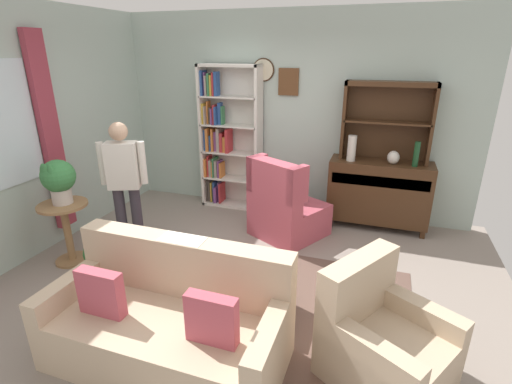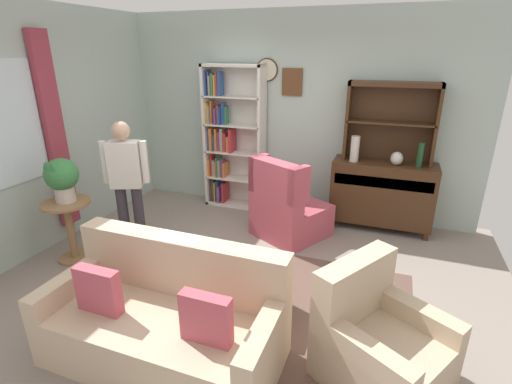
% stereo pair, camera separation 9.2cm
% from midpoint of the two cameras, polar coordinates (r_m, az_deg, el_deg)
% --- Properties ---
extents(ground_plane, '(5.40, 4.60, 0.02)m').
position_cam_midpoint_polar(ground_plane, '(4.08, -1.69, -13.49)').
color(ground_plane, gray).
extents(wall_back, '(5.00, 0.09, 2.80)m').
position_cam_midpoint_polar(wall_back, '(5.48, 6.56, 11.31)').
color(wall_back, '#ADC1B7').
rests_on(wall_back, ground_plane).
extents(wall_left, '(0.16, 4.20, 2.80)m').
position_cam_midpoint_polar(wall_left, '(4.97, -30.51, 7.58)').
color(wall_left, '#ADC1B7').
rests_on(wall_left, ground_plane).
extents(area_rug, '(2.98, 2.07, 0.01)m').
position_cam_midpoint_polar(area_rug, '(3.79, -0.51, -16.30)').
color(area_rug, brown).
rests_on(area_rug, ground_plane).
extents(bookshelf, '(0.90, 0.30, 2.10)m').
position_cam_midpoint_polar(bookshelf, '(5.68, -3.57, 7.88)').
color(bookshelf, silver).
rests_on(bookshelf, ground_plane).
extents(sideboard, '(1.30, 0.45, 0.92)m').
position_cam_midpoint_polar(sideboard, '(5.30, 18.85, -0.06)').
color(sideboard, '#422816').
rests_on(sideboard, ground_plane).
extents(sideboard_hutch, '(1.10, 0.26, 1.00)m').
position_cam_midpoint_polar(sideboard_hutch, '(5.15, 20.26, 11.35)').
color(sideboard_hutch, '#422816').
rests_on(sideboard_hutch, sideboard).
extents(vase_tall, '(0.11, 0.11, 0.33)m').
position_cam_midpoint_polar(vase_tall, '(5.07, 15.16, 6.29)').
color(vase_tall, beige).
rests_on(vase_tall, sideboard).
extents(vase_round, '(0.15, 0.15, 0.17)m').
position_cam_midpoint_polar(vase_round, '(5.09, 20.92, 4.74)').
color(vase_round, beige).
rests_on(vase_round, sideboard).
extents(bottle_wine, '(0.07, 0.07, 0.31)m').
position_cam_midpoint_polar(bottle_wine, '(5.06, 23.95, 5.08)').
color(bottle_wine, '#194223').
rests_on(bottle_wine, sideboard).
extents(couch_floral, '(1.81, 0.86, 0.90)m').
position_cam_midpoint_polar(couch_floral, '(3.16, -12.49, -18.48)').
color(couch_floral, '#C6AD8E').
rests_on(couch_floral, ground_plane).
extents(armchair_floral, '(1.05, 1.04, 0.88)m').
position_cam_midpoint_polar(armchair_floral, '(3.08, 18.90, -21.03)').
color(armchair_floral, '#C6AD8E').
rests_on(armchair_floral, ground_plane).
extents(wingback_chair, '(1.07, 1.07, 1.05)m').
position_cam_midpoint_polar(wingback_chair, '(4.83, 5.19, -2.59)').
color(wingback_chair, '#B74C5B').
rests_on(wingback_chair, ground_plane).
extents(plant_stand, '(0.52, 0.52, 0.71)m').
position_cam_midpoint_polar(plant_stand, '(4.75, -25.77, -4.42)').
color(plant_stand, '#997047').
rests_on(plant_stand, ground_plane).
extents(potted_plant_large, '(0.35, 0.35, 0.49)m').
position_cam_midpoint_polar(potted_plant_large, '(4.57, -26.79, 2.03)').
color(potted_plant_large, beige).
rests_on(potted_plant_large, plant_stand).
extents(potted_plant_small, '(0.23, 0.23, 0.31)m').
position_cam_midpoint_polar(potted_plant_small, '(4.56, -22.45, -8.43)').
color(potted_plant_small, beige).
rests_on(potted_plant_small, ground_plane).
extents(person_reading, '(0.51, 0.31, 1.56)m').
position_cam_midpoint_polar(person_reading, '(4.52, -18.32, 1.86)').
color(person_reading, '#38333D').
rests_on(person_reading, ground_plane).
extents(coffee_table, '(0.80, 0.50, 0.42)m').
position_cam_midpoint_polar(coffee_table, '(3.54, -2.38, -12.34)').
color(coffee_table, '#422816').
rests_on(coffee_table, ground_plane).
extents(book_stack, '(0.20, 0.15, 0.10)m').
position_cam_midpoint_polar(book_stack, '(3.54, -4.23, -10.16)').
color(book_stack, '#723F7F').
rests_on(book_stack, coffee_table).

